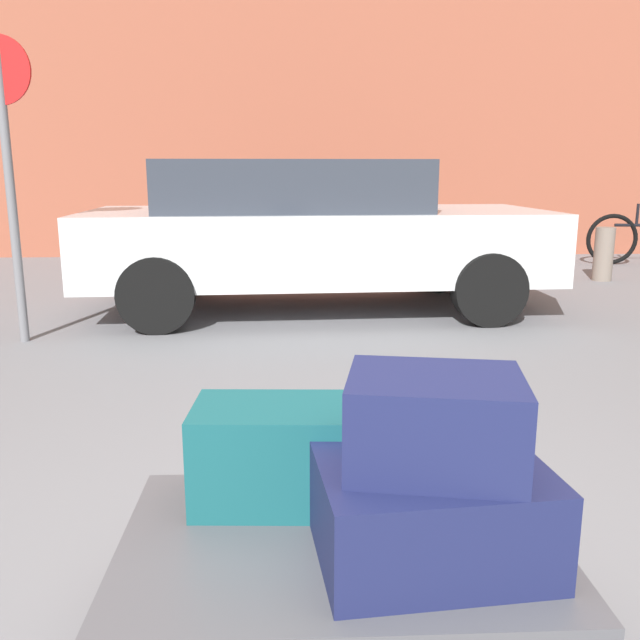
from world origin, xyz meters
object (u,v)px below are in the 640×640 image
object	(u,v)px
luggage_cart	(340,559)
no_parking_sign	(7,157)
duffel_bag_navy_topmost_pile	(434,422)
bollard_kerb_mid	(604,254)
suitcase_navy_center	(431,512)
duffel_bag_teal_rear_right	(304,454)
bollard_kerb_near	(491,255)
parked_car	(311,231)

from	to	relation	value
luggage_cart	no_parking_sign	size ratio (longest dim) A/B	0.53
duffel_bag_navy_topmost_pile	bollard_kerb_mid	world-z (taller)	duffel_bag_navy_topmost_pile
luggage_cart	bollard_kerb_mid	xyz separation A→B (m)	(3.70, 6.34, 0.06)
suitcase_navy_center	duffel_bag_navy_topmost_pile	bearing A→B (deg)	-140.62
duffel_bag_navy_topmost_pile	no_parking_sign	world-z (taller)	no_parking_sign
suitcase_navy_center	no_parking_sign	distance (m)	4.57
duffel_bag_teal_rear_right	bollard_kerb_mid	bearing A→B (deg)	61.27
bollard_kerb_mid	no_parking_sign	size ratio (longest dim) A/B	0.28
bollard_kerb_mid	luggage_cart	bearing A→B (deg)	-120.28
duffel_bag_teal_rear_right	luggage_cart	bearing A→B (deg)	-63.78
luggage_cart	bollard_kerb_near	bearing A→B (deg)	69.94
no_parking_sign	duffel_bag_teal_rear_right	bearing A→B (deg)	-57.69
luggage_cart	no_parking_sign	distance (m)	4.41
duffel_bag_navy_topmost_pile	suitcase_navy_center	bearing A→B (deg)	55.34
no_parking_sign	parked_car	bearing A→B (deg)	26.53
suitcase_navy_center	parked_car	world-z (taller)	parked_car
suitcase_navy_center	no_parking_sign	xyz separation A→B (m)	(-2.47, 3.73, 0.96)
suitcase_navy_center	duffel_bag_teal_rear_right	world-z (taller)	duffel_bag_teal_rear_right
duffel_bag_navy_topmost_pile	bollard_kerb_mid	size ratio (longest dim) A/B	0.67
bollard_kerb_near	suitcase_navy_center	bearing A→B (deg)	-107.93
suitcase_navy_center	bollard_kerb_near	world-z (taller)	bollard_kerb_near
bollard_kerb_near	no_parking_sign	distance (m)	5.42
luggage_cart	parked_car	size ratio (longest dim) A/B	0.28
parked_car	bollard_kerb_mid	bearing A→B (deg)	23.33
parked_car	bollard_kerb_near	distance (m)	2.76
duffel_bag_teal_rear_right	parked_car	size ratio (longest dim) A/B	0.15
duffel_bag_teal_rear_right	parked_car	xyz separation A→B (m)	(0.17, 4.56, 0.27)
luggage_cart	no_parking_sign	xyz separation A→B (m)	(-2.24, 3.62, 1.16)
parked_car	no_parking_sign	world-z (taller)	no_parking_sign
suitcase_navy_center	luggage_cart	bearing A→B (deg)	148.59
duffel_bag_teal_rear_right	no_parking_sign	size ratio (longest dim) A/B	0.29
duffel_bag_teal_rear_right	no_parking_sign	world-z (taller)	no_parking_sign
parked_car	duffel_bag_navy_topmost_pile	bearing A→B (deg)	-88.24
suitcase_navy_center	duffel_bag_teal_rear_right	distance (m)	0.46
bollard_kerb_near	duffel_bag_navy_topmost_pile	bearing A→B (deg)	-107.93
bollard_kerb_mid	no_parking_sign	distance (m)	6.63
duffel_bag_navy_topmost_pile	parked_car	world-z (taller)	parked_car
duffel_bag_teal_rear_right	no_parking_sign	xyz separation A→B (m)	(-2.15, 3.40, 0.93)
luggage_cart	bollard_kerb_mid	distance (m)	7.34
luggage_cart	suitcase_navy_center	xyz separation A→B (m)	(0.23, -0.11, 0.20)
duffel_bag_navy_topmost_pile	no_parking_sign	distance (m)	4.53
suitcase_navy_center	duffel_bag_navy_topmost_pile	xyz separation A→B (m)	(-0.00, -0.00, 0.25)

